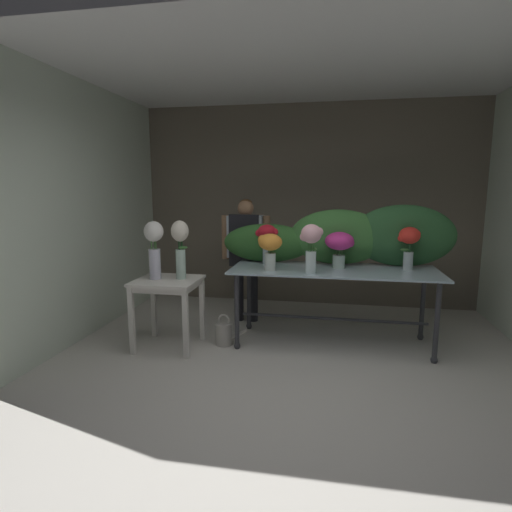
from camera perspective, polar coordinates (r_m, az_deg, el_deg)
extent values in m
plane|color=beige|center=(4.69, 5.61, -11.61)|extent=(7.14, 7.14, 0.00)
cube|color=#706656|center=(6.00, 7.19, 6.98)|extent=(4.87, 0.12, 2.86)
cube|color=silver|center=(5.18, -22.18, 5.98)|extent=(0.12, 3.36, 2.86)
cube|color=silver|center=(4.55, 6.26, 25.21)|extent=(4.99, 3.36, 0.12)
cube|color=#A8C0CE|center=(4.40, 10.84, -1.92)|extent=(2.17, 0.83, 0.02)
cylinder|color=#38383D|center=(4.30, -2.71, -7.78)|extent=(0.05, 0.05, 0.82)
sphere|color=#38383D|center=(4.42, -2.67, -12.46)|extent=(0.07, 0.07, 0.07)
cylinder|color=#38383D|center=(4.32, 24.03, -8.54)|extent=(0.05, 0.05, 0.82)
sphere|color=#38383D|center=(4.44, 23.70, -13.20)|extent=(0.07, 0.07, 0.07)
cylinder|color=#38383D|center=(4.89, -1.00, -5.62)|extent=(0.05, 0.05, 0.82)
sphere|color=#38383D|center=(5.01, -0.99, -9.80)|extent=(0.07, 0.07, 0.07)
cylinder|color=#38383D|center=(4.91, 22.33, -6.30)|extent=(0.05, 0.05, 0.82)
sphere|color=#38383D|center=(5.02, 22.06, -10.46)|extent=(0.07, 0.07, 0.07)
cylinder|color=#38383D|center=(4.53, 10.63, -8.64)|extent=(1.97, 0.03, 0.03)
cube|color=silver|center=(4.37, -12.33, -3.41)|extent=(0.66, 0.61, 0.03)
cube|color=silver|center=(4.38, -12.31, -3.98)|extent=(0.60, 0.55, 0.06)
cube|color=silver|center=(4.36, -17.04, -8.69)|extent=(0.05, 0.05, 0.71)
cube|color=silver|center=(4.13, -9.84, -9.41)|extent=(0.05, 0.05, 0.71)
cube|color=silver|center=(4.81, -14.14, -6.85)|extent=(0.05, 0.05, 0.71)
cube|color=silver|center=(4.60, -7.55, -7.37)|extent=(0.05, 0.05, 0.71)
cylinder|color=#232328|center=(5.22, -2.42, -4.59)|extent=(0.12, 0.12, 0.83)
cylinder|color=#232328|center=(5.18, -0.41, -4.68)|extent=(0.12, 0.12, 0.83)
cube|color=#B2BCC6|center=(5.08, -1.45, 2.77)|extent=(0.44, 0.22, 0.52)
cube|color=black|center=(4.97, -1.72, 2.16)|extent=(0.37, 0.02, 0.64)
cylinder|color=#936B4C|center=(5.14, -4.32, 2.66)|extent=(0.09, 0.09, 0.55)
cylinder|color=#936B4C|center=(5.03, 1.49, 2.54)|extent=(0.09, 0.09, 0.55)
sphere|color=#936B4C|center=(5.05, -1.47, 6.72)|extent=(0.20, 0.20, 0.20)
ellipsoid|color=brown|center=(5.07, -1.42, 7.46)|extent=(0.15, 0.15, 0.09)
ellipsoid|color=#2D6028|center=(4.71, 1.58, 1.85)|extent=(1.03, 0.27, 0.44)
ellipsoid|color=#387033|center=(4.64, 11.40, 2.63)|extent=(1.07, 0.31, 0.62)
ellipsoid|color=#28562D|center=(4.70, 19.93, 2.69)|extent=(1.10, 0.28, 0.67)
cylinder|color=silver|center=(4.24, 2.00, -0.79)|extent=(0.11, 0.11, 0.18)
cylinder|color=#9EBCB2|center=(4.25, 1.99, -1.47)|extent=(0.11, 0.11, 0.08)
cylinder|color=#477F3D|center=(4.23, 2.40, -0.31)|extent=(0.01, 0.01, 0.23)
cylinder|color=#477F3D|center=(4.25, 2.08, -0.26)|extent=(0.01, 0.01, 0.23)
cylinder|color=#477F3D|center=(4.24, 1.75, -0.29)|extent=(0.01, 0.01, 0.23)
cylinder|color=#477F3D|center=(4.20, 1.96, -0.37)|extent=(0.01, 0.01, 0.23)
ellipsoid|color=orange|center=(4.20, 2.01, 1.96)|extent=(0.25, 0.25, 0.17)
sphere|color=orange|center=(4.24, 0.92, 2.30)|extent=(0.10, 0.10, 0.10)
cylinder|color=silver|center=(4.53, 20.54, -0.66)|extent=(0.10, 0.10, 0.19)
cylinder|color=#9EBCB2|center=(4.54, 20.50, -1.32)|extent=(0.09, 0.09, 0.08)
cylinder|color=#28562D|center=(4.53, 20.78, 0.15)|extent=(0.01, 0.01, 0.30)
cylinder|color=#28562D|center=(4.54, 20.59, 0.18)|extent=(0.01, 0.01, 0.30)
cylinder|color=#28562D|center=(4.53, 20.37, 0.17)|extent=(0.01, 0.01, 0.30)
cylinder|color=#28562D|center=(4.50, 20.66, 0.11)|extent=(0.01, 0.01, 0.30)
ellipsoid|color=red|center=(4.50, 20.74, 2.71)|extent=(0.21, 0.21, 0.18)
sphere|color=red|center=(4.46, 19.69, 2.35)|extent=(0.07, 0.07, 0.07)
sphere|color=red|center=(4.48, 21.67, 2.89)|extent=(0.07, 0.07, 0.07)
ellipsoid|color=#477F3D|center=(4.51, 20.19, 0.81)|extent=(0.10, 0.04, 0.03)
cylinder|color=silver|center=(4.56, 1.52, 0.28)|extent=(0.10, 0.10, 0.24)
cylinder|color=#9EBCB2|center=(4.57, 1.52, -0.54)|extent=(0.09, 0.09, 0.10)
cylinder|color=#28562D|center=(4.54, 1.67, 0.93)|extent=(0.01, 0.01, 0.32)
cylinder|color=#28562D|center=(4.56, 1.40, 0.97)|extent=(0.01, 0.01, 0.32)
cylinder|color=#28562D|center=(4.54, 1.40, 0.92)|extent=(0.01, 0.01, 0.32)
ellipsoid|color=red|center=(4.52, 1.54, 3.51)|extent=(0.20, 0.20, 0.15)
sphere|color=red|center=(4.54, 0.41, 3.25)|extent=(0.08, 0.08, 0.08)
sphere|color=red|center=(4.49, 2.63, 3.40)|extent=(0.08, 0.08, 0.08)
cylinder|color=silver|center=(4.12, 7.68, -0.87)|extent=(0.11, 0.11, 0.22)
cylinder|color=#9EBCB2|center=(4.13, 7.66, -1.73)|extent=(0.10, 0.10, 0.09)
cylinder|color=#2D6028|center=(4.10, 8.07, -0.02)|extent=(0.01, 0.01, 0.33)
cylinder|color=#2D6028|center=(4.12, 7.72, 0.04)|extent=(0.01, 0.01, 0.33)
cylinder|color=#2D6028|center=(4.11, 7.34, 0.02)|extent=(0.01, 0.01, 0.33)
cylinder|color=#2D6028|center=(4.09, 7.63, -0.04)|extent=(0.01, 0.01, 0.33)
ellipsoid|color=#EFB2BC|center=(4.07, 7.77, 3.11)|extent=(0.21, 0.21, 0.19)
sphere|color=#EFB2BC|center=(4.11, 6.78, 2.70)|extent=(0.09, 0.09, 0.09)
sphere|color=#EFB2BC|center=(4.07, 8.78, 3.35)|extent=(0.09, 0.09, 0.09)
ellipsoid|color=#477F3D|center=(4.12, 8.23, 1.00)|extent=(0.07, 0.11, 0.03)
cylinder|color=silver|center=(4.44, 11.53, -0.77)|extent=(0.13, 0.13, 0.14)
cylinder|color=#9EBCB2|center=(4.44, 11.51, -1.28)|extent=(0.12, 0.12, 0.06)
cylinder|color=#477F3D|center=(4.43, 11.96, -0.12)|extent=(0.01, 0.01, 0.23)
cylinder|color=#477F3D|center=(4.45, 11.57, -0.07)|extent=(0.01, 0.01, 0.23)
cylinder|color=#477F3D|center=(4.43, 11.21, -0.10)|extent=(0.01, 0.01, 0.23)
cylinder|color=#477F3D|center=(4.40, 11.58, -0.17)|extent=(0.01, 0.01, 0.23)
ellipsoid|color=#D1338E|center=(4.40, 11.62, 2.08)|extent=(0.31, 0.31, 0.19)
sphere|color=#D1338E|center=(4.41, 10.42, 2.34)|extent=(0.10, 0.10, 0.10)
sphere|color=#D1338E|center=(4.42, 13.07, 1.77)|extent=(0.09, 0.09, 0.09)
cylinder|color=silver|center=(4.39, -13.99, -1.09)|extent=(0.12, 0.12, 0.32)
cylinder|color=#9EBCB2|center=(4.40, -13.94, -2.23)|extent=(0.11, 0.11, 0.13)
cylinder|color=#477F3D|center=(4.37, -13.79, -0.27)|extent=(0.01, 0.01, 0.43)
cylinder|color=#477F3D|center=(4.40, -14.00, -0.20)|extent=(0.01, 0.01, 0.43)
cylinder|color=#477F3D|center=(4.37, -14.37, -0.29)|extent=(0.01, 0.01, 0.43)
ellipsoid|color=white|center=(4.34, -14.17, 3.36)|extent=(0.20, 0.20, 0.21)
cylinder|color=silver|center=(4.34, -10.50, -1.12)|extent=(0.10, 0.10, 0.31)
cylinder|color=#9EBCB2|center=(4.36, -10.47, -2.25)|extent=(0.09, 0.09, 0.13)
cylinder|color=#28562D|center=(4.32, -10.26, -0.24)|extent=(0.01, 0.01, 0.43)
cylinder|color=#28562D|center=(4.35, -10.41, -0.17)|extent=(0.01, 0.01, 0.43)
cylinder|color=#28562D|center=(4.33, -10.73, -0.23)|extent=(0.01, 0.01, 0.43)
cylinder|color=#28562D|center=(4.32, -10.66, -0.27)|extent=(0.01, 0.01, 0.43)
ellipsoid|color=silver|center=(4.29, -10.64, 3.46)|extent=(0.18, 0.18, 0.22)
sphere|color=silver|center=(4.26, -10.03, 3.24)|extent=(0.08, 0.08, 0.08)
ellipsoid|color=#387033|center=(4.29, -10.20, 1.16)|extent=(0.10, 0.10, 0.03)
cylinder|color=#B7B2A8|center=(4.51, -4.50, -10.83)|extent=(0.18, 0.18, 0.24)
cylinder|color=#B7B2A8|center=(4.47, -2.36, -10.84)|extent=(0.18, 0.04, 0.14)
torus|color=#B7B2A8|center=(4.46, -4.53, -8.90)|extent=(0.13, 0.02, 0.13)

